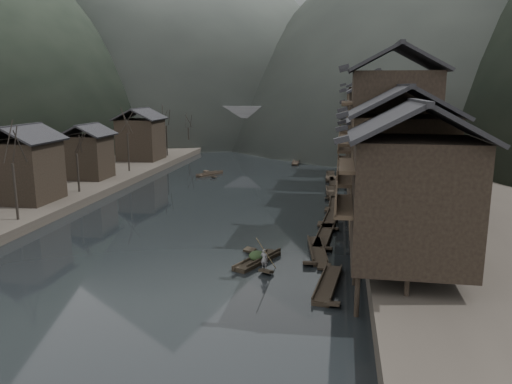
# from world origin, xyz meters

# --- Properties ---
(water) EXTENTS (300.00, 300.00, 0.00)m
(water) POSITION_xyz_m (0.00, 0.00, 0.00)
(water) COLOR black
(water) RESTS_ON ground
(right_bank) EXTENTS (40.00, 200.00, 1.80)m
(right_bank) POSITION_xyz_m (35.00, 40.00, 0.90)
(right_bank) COLOR #2D2823
(right_bank) RESTS_ON ground
(left_bank) EXTENTS (40.00, 200.00, 1.20)m
(left_bank) POSITION_xyz_m (-35.00, 40.00, 0.60)
(left_bank) COLOR #2D2823
(left_bank) RESTS_ON ground
(stilt_houses) EXTENTS (9.00, 67.60, 16.84)m
(stilt_houses) POSITION_xyz_m (17.28, 19.57, 8.94)
(stilt_houses) COLOR black
(stilt_houses) RESTS_ON ground
(left_houses) EXTENTS (8.10, 53.20, 8.73)m
(left_houses) POSITION_xyz_m (-20.50, 20.12, 5.66)
(left_houses) COLOR black
(left_houses) RESTS_ON left_bank
(bare_trees) EXTENTS (3.99, 72.50, 7.98)m
(bare_trees) POSITION_xyz_m (-17.00, 20.77, 6.80)
(bare_trees) COLOR black
(bare_trees) RESTS_ON left_bank
(moored_sampans) EXTENTS (3.02, 48.78, 0.47)m
(moored_sampans) POSITION_xyz_m (12.01, 14.93, 0.20)
(moored_sampans) COLOR black
(moored_sampans) RESTS_ON water
(midriver_boats) EXTENTS (14.07, 39.44, 0.45)m
(midriver_boats) POSITION_xyz_m (-0.48, 53.62, 0.20)
(midriver_boats) COLOR black
(midriver_boats) RESTS_ON water
(stone_bridge) EXTENTS (40.00, 6.00, 9.00)m
(stone_bridge) POSITION_xyz_m (-0.00, 72.00, 5.11)
(stone_bridge) COLOR #4C4C4F
(stone_bridge) RESTS_ON ground
(hero_sampan) EXTENTS (3.12, 5.42, 0.44)m
(hero_sampan) POSITION_xyz_m (6.98, -2.39, 0.20)
(hero_sampan) COLOR black
(hero_sampan) RESTS_ON water
(cargo_heap) EXTENTS (1.22, 1.59, 0.73)m
(cargo_heap) POSITION_xyz_m (6.88, -2.15, 0.81)
(cargo_heap) COLOR black
(cargo_heap) RESTS_ON hero_sampan
(boatman) EXTENTS (0.63, 0.50, 1.53)m
(boatman) POSITION_xyz_m (7.78, -4.15, 1.20)
(boatman) COLOR slate
(boatman) RESTS_ON hero_sampan
(bamboo_pole) EXTENTS (1.28, 2.15, 3.08)m
(bamboo_pole) POSITION_xyz_m (7.98, -4.15, 3.51)
(bamboo_pole) COLOR #8C7A51
(bamboo_pole) RESTS_ON boatman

